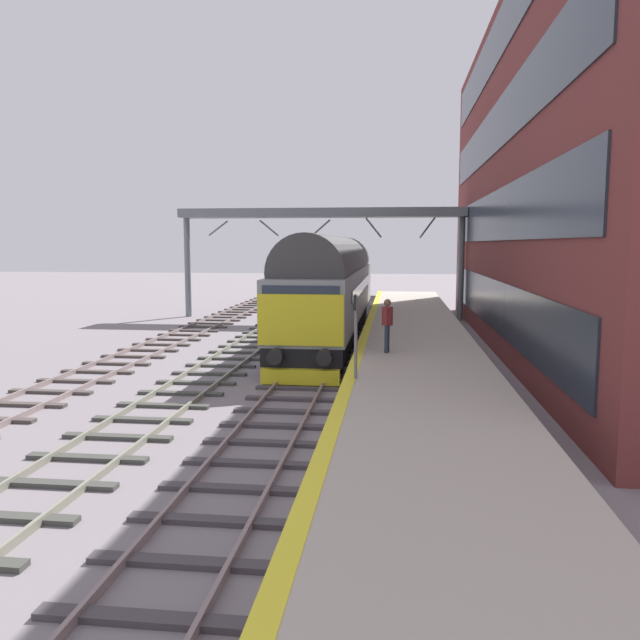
# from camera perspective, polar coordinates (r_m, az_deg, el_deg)

# --- Properties ---
(ground_plane) EXTENTS (140.00, 140.00, 0.00)m
(ground_plane) POSITION_cam_1_polar(r_m,az_deg,el_deg) (23.39, -0.30, -3.78)
(ground_plane) COLOR slate
(ground_plane) RESTS_ON ground
(track_main) EXTENTS (2.50, 60.00, 0.15)m
(track_main) POSITION_cam_1_polar(r_m,az_deg,el_deg) (23.38, -0.30, -3.65)
(track_main) COLOR gray
(track_main) RESTS_ON ground
(track_adjacent_west) EXTENTS (2.50, 60.00, 0.15)m
(track_adjacent_west) POSITION_cam_1_polar(r_m,az_deg,el_deg) (24.00, -8.02, -3.45)
(track_adjacent_west) COLOR gray
(track_adjacent_west) RESTS_ON ground
(track_adjacent_far_west) EXTENTS (2.50, 60.00, 0.15)m
(track_adjacent_far_west) POSITION_cam_1_polar(r_m,az_deg,el_deg) (25.24, -16.45, -3.15)
(track_adjacent_far_west) COLOR gray
(track_adjacent_far_west) RESTS_ON ground
(station_platform) EXTENTS (4.00, 44.00, 1.01)m
(station_platform) POSITION_cam_1_polar(r_m,az_deg,el_deg) (23.14, 8.58, -2.72)
(station_platform) COLOR #B3A899
(station_platform) RESTS_ON ground
(station_building) EXTENTS (5.44, 31.01, 14.03)m
(station_building) POSITION_cam_1_polar(r_m,az_deg,el_deg) (27.81, 21.04, 11.98)
(station_building) COLOR brown
(station_building) RESTS_ON ground
(diesel_locomotive) EXTENTS (2.74, 19.34, 4.68)m
(diesel_locomotive) POSITION_cam_1_polar(r_m,az_deg,el_deg) (28.55, 1.08, 3.17)
(diesel_locomotive) COLOR black
(diesel_locomotive) RESTS_ON ground
(platform_number_sign) EXTENTS (0.10, 0.44, 2.06)m
(platform_number_sign) POSITION_cam_1_polar(r_m,az_deg,el_deg) (15.60, 3.20, -0.32)
(platform_number_sign) COLOR slate
(platform_number_sign) RESTS_ON station_platform
(waiting_passenger) EXTENTS (0.38, 0.51, 1.64)m
(waiting_passenger) POSITION_cam_1_polar(r_m,az_deg,el_deg) (19.50, 6.07, -0.04)
(waiting_passenger) COLOR #263241
(waiting_passenger) RESTS_ON station_platform
(overhead_footbridge) EXTENTS (16.36, 2.00, 6.34)m
(overhead_footbridge) POSITION_cam_1_polar(r_m,az_deg,el_deg) (36.83, 0.07, 9.18)
(overhead_footbridge) COLOR slate
(overhead_footbridge) RESTS_ON ground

